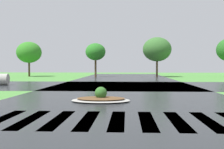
% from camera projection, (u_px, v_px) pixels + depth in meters
% --- Properties ---
extents(asphalt_roadway, '(11.55, 80.00, 0.01)m').
position_uv_depth(asphalt_roadway, '(121.00, 101.00, 12.73)').
color(asphalt_roadway, '#232628').
rests_on(asphalt_roadway, ground).
extents(asphalt_cross_road, '(90.00, 10.40, 0.01)m').
position_uv_depth(asphalt_cross_road, '(123.00, 85.00, 22.46)').
color(asphalt_cross_road, '#232628').
rests_on(asphalt_cross_road, ground).
extents(crosswalk_stripes, '(7.65, 3.07, 0.01)m').
position_uv_depth(crosswalk_stripes, '(117.00, 120.00, 8.26)').
color(crosswalk_stripes, white).
rests_on(crosswalk_stripes, ground).
extents(median_island, '(2.71, 1.83, 0.68)m').
position_uv_depth(median_island, '(101.00, 98.00, 12.52)').
color(median_island, '#9E9B93').
rests_on(median_island, ground).
extents(background_treeline, '(44.37, 5.37, 5.72)m').
position_uv_depth(background_treeline, '(123.00, 51.00, 39.95)').
color(background_treeline, '#4C3823').
rests_on(background_treeline, ground).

